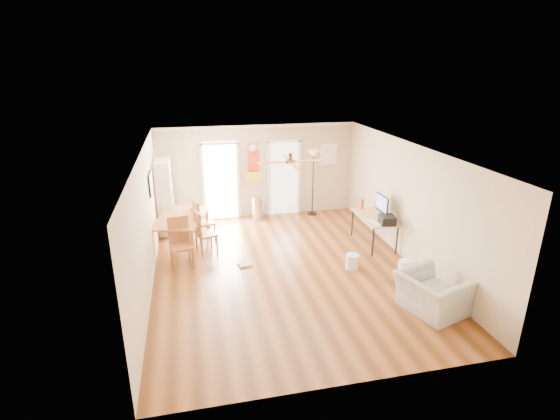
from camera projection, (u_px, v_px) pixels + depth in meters
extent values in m
plane|color=brown|center=(286.00, 270.00, 9.03)|extent=(7.00, 7.00, 0.00)
cube|color=red|center=(253.00, 163.00, 11.69)|extent=(0.46, 0.03, 1.10)
cube|color=white|center=(328.00, 154.00, 12.08)|extent=(0.50, 0.04, 0.60)
cube|color=black|center=(150.00, 183.00, 9.20)|extent=(0.04, 0.66, 0.48)
cylinder|color=#B9B9BC|center=(258.00, 208.00, 11.81)|extent=(0.37, 0.37, 0.66)
cube|color=white|center=(375.00, 223.00, 9.67)|extent=(0.19, 0.42, 0.02)
cube|color=black|center=(387.00, 220.00, 9.59)|extent=(0.38, 0.42, 0.19)
cylinder|color=red|center=(362.00, 204.00, 10.56)|extent=(0.11, 0.11, 0.26)
cylinder|color=silver|center=(352.00, 261.00, 9.04)|extent=(0.28, 0.28, 0.32)
cylinder|color=white|center=(404.00, 267.00, 8.85)|extent=(0.30, 0.30, 0.28)
cube|color=gray|center=(245.00, 265.00, 9.21)|extent=(0.33, 0.28, 0.04)
imported|color=#AEADA8|center=(432.00, 294.00, 7.42)|extent=(1.22, 1.31, 0.70)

